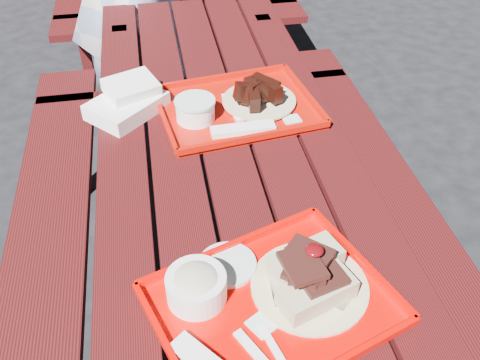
{
  "coord_description": "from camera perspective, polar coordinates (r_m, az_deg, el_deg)",
  "views": [
    {
      "loc": [
        -0.18,
        -1.16,
        1.69
      ],
      "look_at": [
        0.0,
        -0.15,
        0.82
      ],
      "focal_mm": 40.0,
      "sensor_mm": 36.0,
      "label": 1
    }
  ],
  "objects": [
    {
      "name": "white_cloth",
      "position": [
        1.74,
        -11.84,
        8.3
      ],
      "size": [
        0.28,
        0.27,
        0.09
      ],
      "color": "white",
      "rests_on": "picnic_table_near"
    },
    {
      "name": "far_tray",
      "position": [
        1.7,
        -0.53,
        7.89
      ],
      "size": [
        0.53,
        0.44,
        0.08
      ],
      "color": "#B50E04",
      "rests_on": "picnic_table_near"
    },
    {
      "name": "ground",
      "position": [
        2.06,
        -0.77,
        -14.89
      ],
      "size": [
        60.0,
        60.0,
        0.0
      ],
      "primitive_type": "plane",
      "color": "black",
      "rests_on": "ground"
    },
    {
      "name": "near_tray",
      "position": [
        1.15,
        2.84,
        -11.66
      ],
      "size": [
        0.57,
        0.51,
        0.15
      ],
      "color": "#DE0400",
      "rests_on": "picnic_table_near"
    },
    {
      "name": "picnic_table_near",
      "position": [
        1.63,
        -0.95,
        -3.59
      ],
      "size": [
        1.41,
        2.4,
        0.75
      ],
      "color": "#400C0D",
      "rests_on": "ground"
    }
  ]
}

